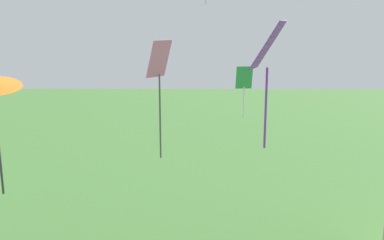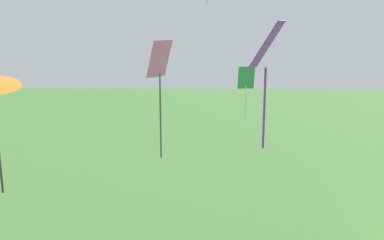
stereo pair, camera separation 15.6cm
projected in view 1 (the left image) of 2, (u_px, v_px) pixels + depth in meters
The scene contains 3 objects.
kite_green_diamond at pixel (244, 83), 17.64m from camera, with size 0.70×0.29×2.17m.
kite_purple_streamer at pixel (268, 57), 8.88m from camera, with size 0.86×0.99×2.71m.
kite_pink_diamond at pixel (159, 74), 12.29m from camera, with size 0.74×0.84×3.48m.
Camera 1 is at (0.15, -2.71, 9.04)m, focal length 40.00 mm.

